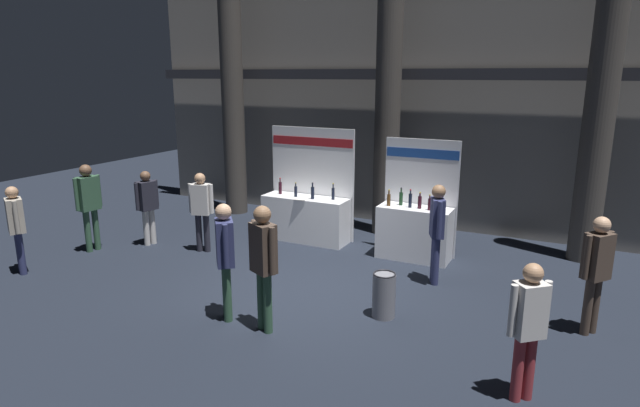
% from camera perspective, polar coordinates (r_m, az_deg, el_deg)
% --- Properties ---
extents(ground_plane, '(27.16, 27.16, 0.00)m').
position_cam_1_polar(ground_plane, '(9.07, -1.02, -9.21)').
color(ground_plane, black).
extents(hall_colonnade, '(13.58, 1.39, 6.45)m').
position_cam_1_polar(hall_colonnade, '(12.49, 8.61, 12.05)').
color(hall_colonnade, gray).
rests_on(hall_colonnade, ground_plane).
extents(exhibitor_booth_0, '(1.98, 0.71, 2.44)m').
position_cam_1_polar(exhibitor_booth_0, '(11.47, -1.49, -1.06)').
color(exhibitor_booth_0, white).
rests_on(exhibitor_booth_0, ground_plane).
extents(exhibitor_booth_1, '(1.48, 0.66, 2.33)m').
position_cam_1_polar(exhibitor_booth_1, '(10.50, 10.26, -2.63)').
color(exhibitor_booth_1, white).
rests_on(exhibitor_booth_1, ground_plane).
extents(trash_bin, '(0.35, 0.35, 0.70)m').
position_cam_1_polar(trash_bin, '(8.02, 6.94, -9.82)').
color(trash_bin, slate).
rests_on(trash_bin, ground_plane).
extents(visitor_0, '(0.40, 0.43, 1.70)m').
position_cam_1_polar(visitor_0, '(8.16, 27.79, -5.97)').
color(visitor_0, '#47382D').
rests_on(visitor_0, ground_plane).
extents(visitor_1, '(0.51, 0.32, 1.64)m').
position_cam_1_polar(visitor_1, '(10.88, -12.74, -0.24)').
color(visitor_1, '#23232D').
rests_on(visitor_1, ground_plane).
extents(visitor_2, '(0.40, 0.40, 1.62)m').
position_cam_1_polar(visitor_2, '(6.25, 21.65, -11.82)').
color(visitor_2, maroon).
rests_on(visitor_2, ground_plane).
extents(visitor_3, '(0.30, 0.56, 1.80)m').
position_cam_1_polar(visitor_3, '(11.62, -23.81, 0.41)').
color(visitor_3, '#33563D').
rests_on(visitor_3, ground_plane).
extents(visitor_4, '(0.32, 0.48, 1.76)m').
position_cam_1_polar(visitor_4, '(9.18, 12.55, -2.41)').
color(visitor_4, navy).
rests_on(visitor_4, ground_plane).
extents(visitor_5, '(0.49, 0.38, 1.83)m').
position_cam_1_polar(visitor_5, '(7.32, -6.16, -5.79)').
color(visitor_5, '#33563D').
rests_on(visitor_5, ground_plane).
extents(visitor_6, '(0.34, 0.53, 1.60)m').
position_cam_1_polar(visitor_6, '(11.65, -18.23, 0.23)').
color(visitor_6, silver).
rests_on(visitor_6, ground_plane).
extents(visitor_7, '(0.43, 0.44, 1.77)m').
position_cam_1_polar(visitor_7, '(7.77, -10.26, -5.10)').
color(visitor_7, '#33563D').
rests_on(visitor_7, ground_plane).
extents(visitor_8, '(0.46, 0.40, 1.63)m').
position_cam_1_polar(visitor_8, '(10.90, -30.09, -1.79)').
color(visitor_8, navy).
rests_on(visitor_8, ground_plane).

